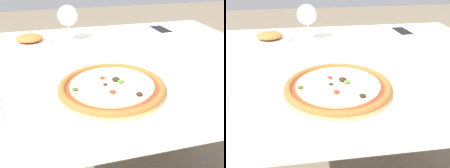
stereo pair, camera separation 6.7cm
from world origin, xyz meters
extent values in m
cube|color=brown|center=(0.00, 0.00, 0.73)|extent=(1.04, 0.85, 0.04)
cube|color=white|center=(0.00, 0.00, 0.75)|extent=(1.14, 0.95, 0.01)
cylinder|color=brown|center=(-0.46, 0.37, 0.35)|extent=(0.06, 0.06, 0.71)
cylinder|color=brown|center=(0.46, 0.37, 0.35)|extent=(0.06, 0.06, 0.71)
cylinder|color=white|center=(-0.10, -0.24, 0.76)|extent=(0.32, 0.32, 0.01)
cylinder|color=#E0B26B|center=(-0.10, -0.24, 0.77)|extent=(0.29, 0.29, 0.01)
torus|color=#935B28|center=(-0.10, -0.24, 0.77)|extent=(0.29, 0.29, 0.02)
cylinder|color=#BC381E|center=(-0.10, -0.24, 0.78)|extent=(0.25, 0.25, 0.00)
cylinder|color=beige|center=(-0.10, -0.24, 0.78)|extent=(0.23, 0.23, 0.00)
ellipsoid|color=#2D2319|center=(-0.12, -0.24, 0.78)|extent=(0.01, 0.01, 0.01)
ellipsoid|color=#4C7A33|center=(-0.08, -0.23, 0.79)|extent=(0.02, 0.02, 0.01)
ellipsoid|color=#425123|center=(-0.21, -0.25, 0.79)|extent=(0.02, 0.02, 0.01)
ellipsoid|color=#A83323|center=(-0.12, -0.28, 0.79)|extent=(0.02, 0.02, 0.01)
ellipsoid|color=#2D2319|center=(-0.09, -0.22, 0.79)|extent=(0.02, 0.02, 0.01)
ellipsoid|color=#A83323|center=(-0.12, -0.20, 0.78)|extent=(0.01, 0.01, 0.01)
ellipsoid|color=#2D2319|center=(-0.05, -0.31, 0.79)|extent=(0.02, 0.02, 0.01)
cube|color=silver|center=(-0.41, -0.18, 0.75)|extent=(0.01, 0.04, 0.00)
cube|color=silver|center=(-0.40, -0.17, 0.75)|extent=(0.01, 0.04, 0.00)
cylinder|color=silver|center=(-0.17, 0.26, 0.75)|extent=(0.07, 0.07, 0.00)
cylinder|color=silver|center=(-0.17, 0.26, 0.79)|extent=(0.01, 0.01, 0.07)
sphere|color=silver|center=(-0.17, 0.26, 0.86)|extent=(0.09, 0.09, 0.09)
cube|color=white|center=(0.29, 0.31, 0.76)|extent=(0.08, 0.15, 0.01)
cube|color=black|center=(0.29, 0.31, 0.76)|extent=(0.07, 0.13, 0.00)
cylinder|color=white|center=(-0.34, 0.27, 0.76)|extent=(0.19, 0.19, 0.01)
ellipsoid|color=#BC662D|center=(-0.34, 0.27, 0.78)|extent=(0.11, 0.11, 0.03)
camera|label=1|loc=(-0.26, -0.81, 1.09)|focal=40.00mm
camera|label=2|loc=(-0.19, -0.83, 1.09)|focal=40.00mm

